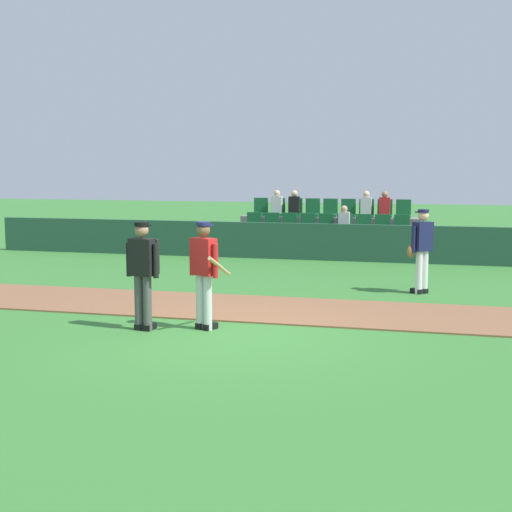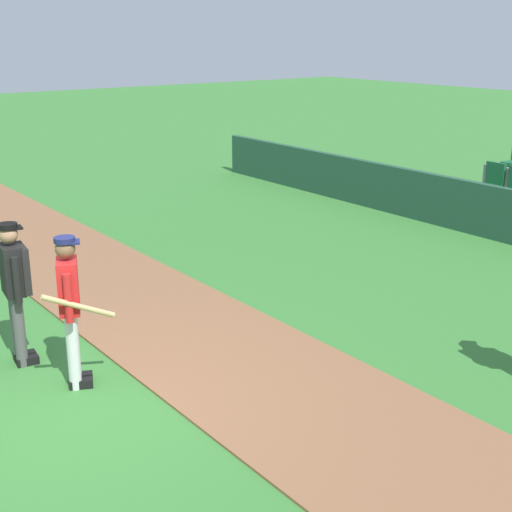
# 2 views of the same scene
# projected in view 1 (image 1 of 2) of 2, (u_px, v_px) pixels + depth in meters

# --- Properties ---
(ground_plane) EXTENTS (80.00, 80.00, 0.00)m
(ground_plane) POSITION_uv_depth(u_px,v_px,m) (227.00, 334.00, 11.30)
(ground_plane) COLOR #387A33
(infield_dirt_path) EXTENTS (28.00, 2.41, 0.03)m
(infield_dirt_path) POSITION_uv_depth(u_px,v_px,m) (258.00, 308.00, 13.26)
(infield_dirt_path) COLOR brown
(infield_dirt_path) RESTS_ON ground
(dugout_fence) EXTENTS (20.00, 0.16, 1.03)m
(dugout_fence) POSITION_uv_depth(u_px,v_px,m) (320.00, 242.00, 20.06)
(dugout_fence) COLOR #234C38
(dugout_fence) RESTS_ON ground
(stadium_bleachers) EXTENTS (5.55, 2.10, 1.90)m
(stadium_bleachers) POSITION_uv_depth(u_px,v_px,m) (328.00, 237.00, 21.46)
(stadium_bleachers) COLOR slate
(stadium_bleachers) RESTS_ON ground
(batter_red_jersey) EXTENTS (0.62, 0.80, 1.76)m
(batter_red_jersey) POSITION_uv_depth(u_px,v_px,m) (204.00, 271.00, 11.51)
(batter_red_jersey) COLOR silver
(batter_red_jersey) RESTS_ON ground
(umpire_home_plate) EXTENTS (0.58, 0.35, 1.76)m
(umpire_home_plate) POSITION_uv_depth(u_px,v_px,m) (143.00, 269.00, 11.47)
(umpire_home_plate) COLOR #4C4C4C
(umpire_home_plate) RESTS_ON ground
(runner_navy_jersey) EXTENTS (0.56, 0.50, 1.76)m
(runner_navy_jersey) POSITION_uv_depth(u_px,v_px,m) (422.00, 248.00, 14.76)
(runner_navy_jersey) COLOR white
(runner_navy_jersey) RESTS_ON ground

